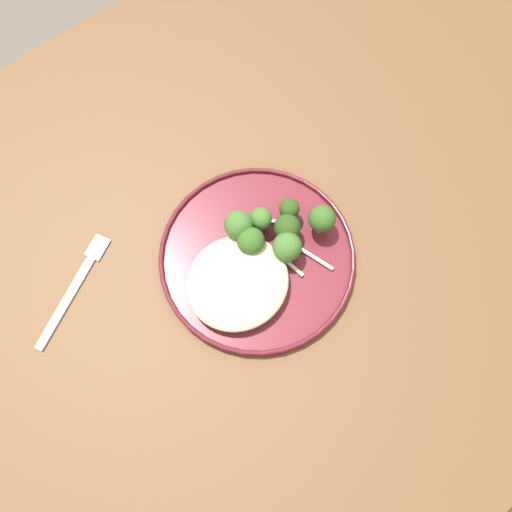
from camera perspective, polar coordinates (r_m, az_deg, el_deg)
name	(u,v)px	position (r m, az deg, el deg)	size (l,w,h in m)	color
ground	(250,334)	(1.55, -0.62, -7.98)	(6.00, 6.00, 0.00)	#665B51
wooden_dining_table	(246,260)	(0.91, -1.05, -0.45)	(1.40, 1.00, 0.74)	brown
dinner_plate	(256,258)	(0.82, 0.00, -0.25)	(0.29, 0.29, 0.02)	maroon
noodle_bed	(237,282)	(0.79, -1.92, -2.73)	(0.15, 0.14, 0.04)	beige
seared_scallop_front_small	(215,287)	(0.80, -4.22, -3.15)	(0.03, 0.03, 0.01)	#E5C689
seared_scallop_center_golden	(237,287)	(0.79, -2.01, -3.23)	(0.02, 0.02, 0.01)	#DBB77A
seared_scallop_on_noodles	(267,262)	(0.80, 1.17, -0.59)	(0.03, 0.03, 0.02)	beige
seared_scallop_tiny_bay	(227,252)	(0.81, -3.03, 0.40)	(0.03, 0.03, 0.02)	beige
broccoli_floret_front_edge	(287,228)	(0.80, 3.23, 2.94)	(0.04, 0.04, 0.05)	#7A994C
broccoli_floret_near_rim	(322,219)	(0.80, 6.77, 3.79)	(0.04, 0.04, 0.06)	#89A356
broccoli_floret_split_head	(261,219)	(0.80, 0.49, 3.83)	(0.03, 0.03, 0.05)	#7A994C
broccoli_floret_right_tilted	(287,247)	(0.79, 3.22, 0.94)	(0.04, 0.04, 0.06)	#89A356
broccoli_floret_tall_stalk	(239,224)	(0.79, -1.72, 3.26)	(0.04, 0.04, 0.06)	#89A356
broccoli_floret_small_sprig	(252,240)	(0.79, -0.42, 1.61)	(0.04, 0.04, 0.06)	#89A356
broccoli_floret_beside_noodles	(289,210)	(0.81, 3.42, 4.79)	(0.03, 0.03, 0.05)	#89A356
onion_sliver_long_sliver	(257,221)	(0.83, 0.09, 3.60)	(0.06, 0.01, 0.00)	silver
onion_sliver_curled_piece	(288,247)	(0.82, 3.29, 0.95)	(0.05, 0.01, 0.00)	silver
onion_sliver_pale_crescent	(316,259)	(0.82, 6.20, -0.27)	(0.06, 0.01, 0.00)	silver
onion_sliver_short_strip	(288,263)	(0.81, 3.34, -0.71)	(0.06, 0.01, 0.00)	silver
dinner_fork	(75,287)	(0.85, -18.13, -3.05)	(0.17, 0.10, 0.00)	silver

